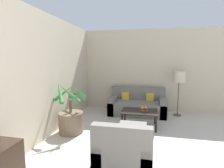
{
  "coord_description": "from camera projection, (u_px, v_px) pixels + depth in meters",
  "views": [
    {
      "loc": [
        -1.09,
        0.54,
        1.71
      ],
      "look_at": [
        -2.12,
        5.52,
        1.0
      ],
      "focal_mm": 28.0,
      "sensor_mm": 36.0,
      "label": 1
    }
  ],
  "objects": [
    {
      "name": "floor_lamp",
      "position": [
        179.0,
        78.0,
        5.24
      ],
      "size": [
        0.36,
        0.36,
        1.37
      ],
      "color": "brown",
      "rests_on": "ground_plane"
    },
    {
      "name": "sofa_loveseat",
      "position": [
        137.0,
        105.0,
        5.52
      ],
      "size": [
        1.74,
        0.84,
        0.81
      ],
      "color": "slate",
      "rests_on": "ground_plane"
    },
    {
      "name": "apple_red",
      "position": [
        146.0,
        109.0,
        4.3
      ],
      "size": [
        0.08,
        0.08,
        0.08
      ],
      "color": "red",
      "rests_on": "fruit_bowl"
    },
    {
      "name": "ottoman",
      "position": [
        132.0,
        134.0,
        3.61
      ],
      "size": [
        0.58,
        0.53,
        0.37
      ],
      "color": "slate",
      "rests_on": "ground_plane"
    },
    {
      "name": "wall_left",
      "position": [
        23.0,
        80.0,
        3.1
      ],
      "size": [
        0.06,
        8.08,
        2.7
      ],
      "color": "beige",
      "rests_on": "ground_plane"
    },
    {
      "name": "coffee_table",
      "position": [
        139.0,
        113.0,
        4.44
      ],
      "size": [
        0.9,
        0.63,
        0.42
      ],
      "color": "black",
      "rests_on": "ground_plane"
    },
    {
      "name": "apple_green",
      "position": [
        146.0,
        108.0,
        4.39
      ],
      "size": [
        0.07,
        0.07,
        0.07
      ],
      "color": "olive",
      "rests_on": "fruit_bowl"
    },
    {
      "name": "armchair",
      "position": [
        124.0,
        152.0,
        2.78
      ],
      "size": [
        0.87,
        0.84,
        0.81
      ],
      "color": "slate",
      "rests_on": "ground_plane"
    },
    {
      "name": "wall_back",
      "position": [
        183.0,
        71.0,
        5.62
      ],
      "size": [
        8.06,
        0.06,
        2.7
      ],
      "color": "beige",
      "rests_on": "ground_plane"
    },
    {
      "name": "potted_palm",
      "position": [
        71.0,
        118.0,
        4.1
      ],
      "size": [
        0.8,
        0.79,
        1.24
      ],
      "color": "brown",
      "rests_on": "ground_plane"
    },
    {
      "name": "fruit_bowl",
      "position": [
        144.0,
        111.0,
        4.36
      ],
      "size": [
        0.21,
        0.21,
        0.06
      ],
      "color": "#42382D",
      "rests_on": "coffee_table"
    },
    {
      "name": "orange_fruit",
      "position": [
        142.0,
        108.0,
        4.37
      ],
      "size": [
        0.08,
        0.08,
        0.08
      ],
      "color": "orange",
      "rests_on": "fruit_bowl"
    }
  ]
}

